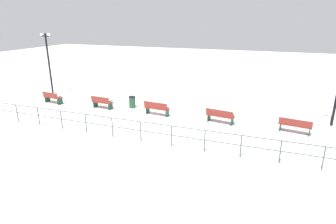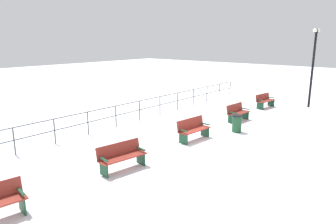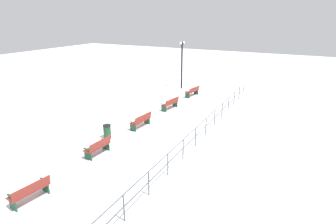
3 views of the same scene
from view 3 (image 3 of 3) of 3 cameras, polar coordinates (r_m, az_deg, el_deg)
The scene contains 9 objects.
ground_plane at distance 16.98m, azimuth -5.58°, elevation -3.24°, with size 80.00×80.00×0.00m, color white.
bench_nearest at distance 23.41m, azimuth 5.16°, elevation 4.34°, with size 0.77×1.68×0.83m.
bench_second at distance 20.01m, azimuth 0.50°, elevation 1.79°, with size 0.77×1.66×0.85m.
bench_third at distance 16.80m, azimuth -5.62°, elevation -1.80°, with size 0.68×1.63×0.89m.
bench_fourth at distance 13.96m, azimuth -14.39°, elevation -7.07°, with size 0.66×1.45×0.86m.
bench_fifth at distance 11.63m, azimuth -26.86°, elevation -14.55°, with size 0.73×1.52×0.84m.
lamppost_near at distance 25.51m, azimuth 2.91°, elevation 10.95°, with size 0.24×0.86×4.34m.
waterfront_railing at distance 15.09m, azimuth 6.92°, elevation -3.43°, with size 0.05×20.64×1.05m.
trash_bin at distance 15.73m, azimuth -12.58°, elevation -3.98°, with size 0.44×0.44×0.79m.
Camera 3 is at (-8.63, 13.08, 6.55)m, focal length 29.19 mm.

